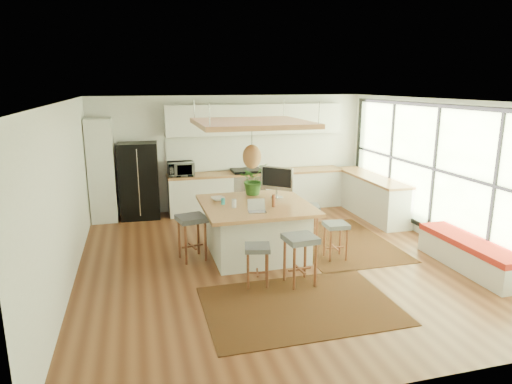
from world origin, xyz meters
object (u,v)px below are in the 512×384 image
object	(u,v)px
stool_right_front	(335,239)
stool_left_side	(192,240)
fridge	(139,178)
monitor	(277,184)
stool_near_right	(300,262)
laptop	(257,205)
stool_near_left	(257,263)
microwave	(181,167)
stool_right_back	(308,221)
island	(256,229)
island_plant	(253,183)

from	to	relation	value
stool_right_front	stool_left_side	distance (m)	2.47
fridge	stool_right_front	distance (m)	4.73
stool_right_front	monitor	distance (m)	1.45
stool_near_right	stool_right_front	distance (m)	1.24
stool_near_right	stool_right_front	size ratio (longest dim) A/B	1.19
stool_right_front	monitor	size ratio (longest dim) A/B	1.02
laptop	stool_near_right	bearing A→B (deg)	-56.05
stool_near_left	stool_left_side	world-z (taller)	stool_left_side
monitor	microwave	distance (m)	2.90
stool_near_left	stool_left_side	bearing A→B (deg)	122.60
fridge	stool_left_side	distance (m)	2.98
stool_right_back	stool_left_side	world-z (taller)	stool_left_side
stool_right_back	stool_left_side	size ratio (longest dim) A/B	0.87
stool_left_side	laptop	size ratio (longest dim) A/B	2.53
stool_near_left	laptop	world-z (taller)	laptop
island	laptop	bearing A→B (deg)	-102.65
stool_near_left	stool_left_side	distance (m)	1.51
stool_right_back	island_plant	size ratio (longest dim) A/B	1.16
island	stool_right_back	world-z (taller)	island
microwave	laptop	bearing A→B (deg)	-76.77
microwave	stool_left_side	bearing A→B (deg)	-94.21
island_plant	fridge	bearing A→B (deg)	133.18
stool_near_right	stool_right_back	xyz separation A→B (m)	(0.89, 1.92, 0.00)
stool_right_front	microwave	world-z (taller)	microwave
stool_right_back	stool_left_side	xyz separation A→B (m)	(-2.33, -0.50, 0.00)
stool_near_left	microwave	distance (m)	4.15
stool_near_left	stool_right_back	world-z (taller)	stool_right_back
island	laptop	xyz separation A→B (m)	(-0.12, -0.52, 0.58)
stool_near_left	island_plant	bearing A→B (deg)	77.16
fridge	island	world-z (taller)	fridge
fridge	monitor	distance (m)	3.52
stool_near_right	monitor	xyz separation A→B (m)	(0.16, 1.67, 0.83)
fridge	stool_right_front	bearing A→B (deg)	-43.92
island	microwave	xyz separation A→B (m)	(-1.00, 2.79, 0.66)
laptop	stool_right_back	bearing A→B (deg)	45.60
laptop	stool_right_front	bearing A→B (deg)	4.50
stool_near_left	stool_left_side	size ratio (longest dim) A/B	0.81
stool_right_back	laptop	size ratio (longest dim) A/B	2.20
stool_right_back	microwave	xyz separation A→B (m)	(-2.22, 2.24, 0.77)
laptop	microwave	bearing A→B (deg)	111.90
stool_near_left	island_plant	distance (m)	2.10
stool_right_back	monitor	bearing A→B (deg)	-161.66
laptop	monitor	bearing A→B (deg)	60.88
stool_near_left	stool_near_right	size ratio (longest dim) A/B	0.82
laptop	monitor	world-z (taller)	monitor
island	stool_left_side	world-z (taller)	island
island	microwave	bearing A→B (deg)	109.83
stool_right_back	laptop	distance (m)	1.84
stool_near_right	microwave	bearing A→B (deg)	107.65
fridge	island	xyz separation A→B (m)	(1.93, -2.85, -0.46)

